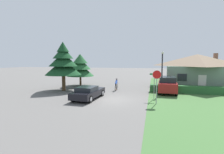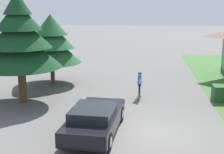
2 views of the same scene
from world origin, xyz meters
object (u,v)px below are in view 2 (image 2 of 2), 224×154
object	(u,v)px
cyclist	(140,86)
conifer_tall_near	(19,39)
conifer_tall_far	(51,42)
sedan_left_lane	(95,119)

from	to	relation	value
cyclist	conifer_tall_near	xyz separation A→B (m)	(-6.42, -1.45, 2.82)
cyclist	conifer_tall_far	bearing A→B (deg)	63.74
cyclist	conifer_tall_near	world-z (taller)	conifer_tall_near
sedan_left_lane	conifer_tall_far	size ratio (longest dim) A/B	0.99
conifer_tall_near	conifer_tall_far	world-z (taller)	conifer_tall_near
sedan_left_lane	cyclist	distance (m)	5.54
conifer_tall_near	conifer_tall_far	xyz separation A→B (m)	(0.34, 4.40, -0.70)
conifer_tall_far	conifer_tall_near	bearing A→B (deg)	-94.37
cyclist	conifer_tall_far	distance (m)	7.09
sedan_left_lane	conifer_tall_far	world-z (taller)	conifer_tall_far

